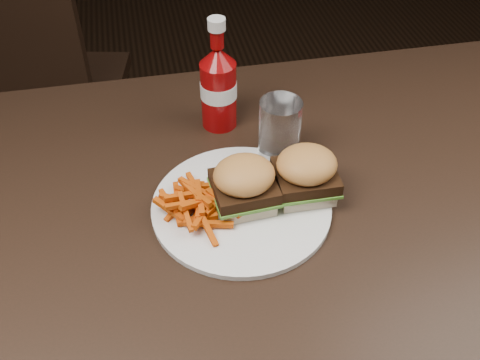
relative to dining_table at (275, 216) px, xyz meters
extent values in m
cube|color=black|center=(0.00, 0.00, 0.00)|extent=(1.20, 0.80, 0.04)
cube|color=black|center=(-0.46, 0.86, -0.30)|extent=(0.51, 0.51, 0.04)
cylinder|color=white|center=(-0.05, 0.01, 0.03)|extent=(0.27, 0.27, 0.01)
cube|color=beige|center=(-0.05, 0.01, 0.04)|extent=(0.09, 0.08, 0.02)
cube|color=beige|center=(0.05, 0.01, 0.04)|extent=(0.08, 0.08, 0.02)
cylinder|color=#810607|center=(-0.05, 0.22, 0.08)|extent=(0.06, 0.06, 0.12)
cylinder|color=white|center=(0.03, 0.11, 0.08)|extent=(0.08, 0.08, 0.11)
camera|label=1|loc=(-0.17, -0.57, 0.63)|focal=42.00mm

